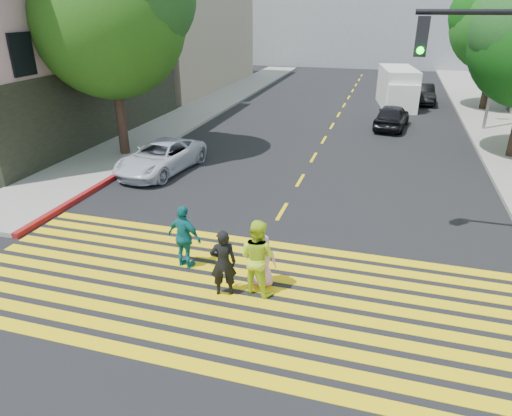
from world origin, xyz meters
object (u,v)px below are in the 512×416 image
at_px(pedestrian_man, 223,263).
at_px(dark_car_near, 392,116).
at_px(tree_left, 111,12).
at_px(pedestrian_woman, 257,257).
at_px(silver_car, 401,83).
at_px(white_van, 398,89).
at_px(white_sedan, 161,157).
at_px(tree_right_far, 502,19).
at_px(dark_car_parked, 423,94).
at_px(pedestrian_extra, 185,237).
at_px(pedestrian_child, 263,261).

xyz_separation_m(pedestrian_man, dark_car_near, (3.35, 17.25, -0.16)).
xyz_separation_m(tree_left, pedestrian_woman, (8.44, -8.45, -4.96)).
relative_size(silver_car, white_van, 0.90).
relative_size(white_sedan, silver_car, 0.89).
bearing_deg(tree_right_far, white_van, -177.19).
bearing_deg(white_van, dark_car_near, -101.08).
distance_m(dark_car_near, silver_car, 12.06).
xyz_separation_m(pedestrian_man, dark_car_parked, (5.22, 25.13, -0.17)).
bearing_deg(white_sedan, pedestrian_woman, -41.35).
xyz_separation_m(pedestrian_extra, dark_car_parked, (6.56, 24.26, -0.19)).
xyz_separation_m(white_sedan, silver_car, (9.08, 21.99, 0.11)).
distance_m(white_sedan, dark_car_near, 13.19).
xyz_separation_m(pedestrian_woman, silver_car, (3.06, 28.98, -0.20)).
xyz_separation_m(dark_car_near, silver_car, (0.41, 12.05, 0.06)).
bearing_deg(tree_left, dark_car_near, 37.40).
xyz_separation_m(pedestrian_woman, white_van, (2.83, 22.99, 0.25)).
bearing_deg(dark_car_parked, dark_car_near, -106.99).
relative_size(silver_car, dark_car_parked, 1.26).
height_order(pedestrian_man, silver_car, pedestrian_man).
xyz_separation_m(white_sedan, white_van, (8.85, 16.00, 0.56)).
distance_m(tree_left, pedestrian_man, 12.74).
height_order(pedestrian_extra, white_sedan, pedestrian_extra).
xyz_separation_m(tree_left, pedestrian_extra, (6.41, -7.90, -5.03)).
xyz_separation_m(dark_car_near, dark_car_parked, (1.87, 7.88, -0.01)).
relative_size(pedestrian_woman, white_sedan, 0.42).
bearing_deg(tree_left, white_van, 52.22).
xyz_separation_m(tree_left, pedestrian_child, (8.51, -8.16, -5.22)).
height_order(dark_car_near, silver_car, silver_car).
height_order(pedestrian_man, dark_car_near, pedestrian_man).
distance_m(pedestrian_man, white_sedan, 9.05).
bearing_deg(pedestrian_man, pedestrian_child, -161.69).
bearing_deg(silver_car, pedestrian_child, 84.17).
bearing_deg(pedestrian_woman, white_van, -80.40).
bearing_deg(pedestrian_child, white_van, -111.95).
bearing_deg(white_van, pedestrian_woman, -106.39).
bearing_deg(silver_car, white_van, 87.95).
xyz_separation_m(pedestrian_man, white_van, (3.53, 23.31, 0.35)).
bearing_deg(dark_car_parked, pedestrian_extra, -108.77).
height_order(tree_right_far, white_van, tree_right_far).
height_order(tree_left, pedestrian_child, tree_left).
bearing_deg(pedestrian_woman, pedestrian_man, 41.40).
bearing_deg(dark_car_parked, tree_right_far, -26.66).
distance_m(pedestrian_woman, pedestrian_extra, 2.11).
height_order(pedestrian_man, pedestrian_extra, pedestrian_extra).
xyz_separation_m(tree_right_far, pedestrian_woman, (-8.19, -23.25, -4.50)).
bearing_deg(pedestrian_man, tree_right_far, -131.04).
bearing_deg(white_van, tree_left, -137.16).
bearing_deg(pedestrian_woman, dark_car_near, -82.28).
distance_m(tree_left, dark_car_near, 14.90).
bearing_deg(silver_car, tree_right_far, 131.99).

